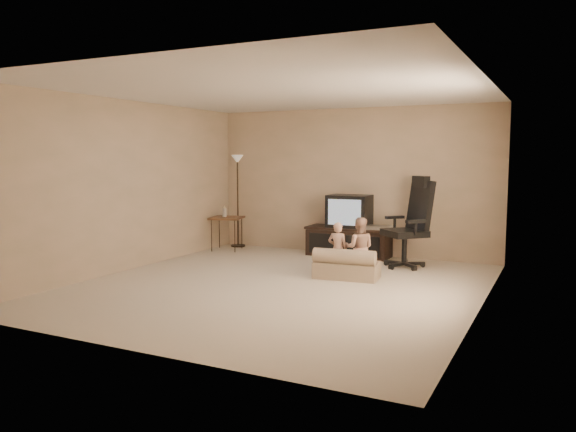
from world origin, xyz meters
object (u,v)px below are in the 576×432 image
Objects in this scene: tv_stand at (349,231)px; floor_lamp at (238,180)px; child_sofa at (346,266)px; toddler_right at (359,248)px; office_chair at (410,235)px; toddler_left at (338,249)px; side_table at (226,218)px.

tv_stand is 2.37m from floor_lamp.
toddler_right is (0.15, 0.11, 0.25)m from child_sofa.
toddler_right is at bearing 31.87° from child_sofa.
office_chair is at bearing -23.42° from tv_stand.
toddler_right is (-0.43, -1.08, -0.08)m from office_chair.
toddler_left is at bearing -7.05° from toddler_right.
side_table is at bearing -137.98° from office_chair.
office_chair reaches higher than side_table.
office_chair is 1.34m from toddler_left.
floor_lamp reaches higher than toddler_right.
side_table is (-2.21, -0.37, 0.15)m from tv_stand.
office_chair is at bearing -125.61° from toddler_right.
side_table is 0.96× the size of toddler_right.
toddler_right is (0.72, -1.57, -0.01)m from tv_stand.
side_table is 0.47× the size of floor_lamp.
office_chair is 1.64× the size of toddler_right.
tv_stand is 1.80× the size of side_table.
office_chair is 1.71× the size of side_table.
child_sofa is (2.78, -1.32, -0.41)m from side_table.
tv_stand is at bearing -1.50° from floor_lamp.
side_table is 3.10m from child_sofa.
child_sofa is (2.80, -1.75, -1.08)m from floor_lamp.
toddler_right reaches higher than side_table.
tv_stand is 1.59× the size of child_sofa.
floor_lamp is 3.25m from toddler_left.
floor_lamp is at bearing -37.49° from toddler_left.
child_sofa is 0.31m from toddler_right.
tv_stand is 0.85× the size of floor_lamp.
floor_lamp is (-3.38, 0.55, 0.75)m from office_chair.
tv_stand is 2.24m from side_table.
toddler_left is at bearing -32.23° from floor_lamp.
office_chair is at bearing 58.30° from child_sofa.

